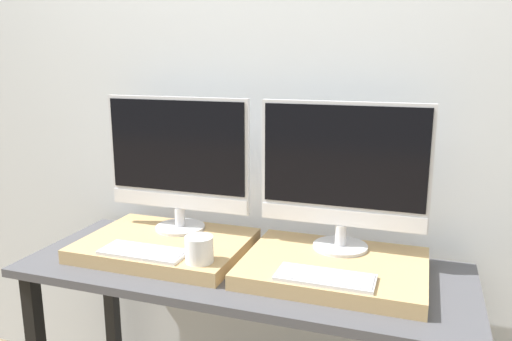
{
  "coord_description": "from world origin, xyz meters",
  "views": [
    {
      "loc": [
        0.58,
        -1.24,
        1.5
      ],
      "look_at": [
        0.0,
        0.45,
        1.1
      ],
      "focal_mm": 35.0,
      "sensor_mm": 36.0,
      "label": 1
    }
  ],
  "objects_px": {
    "mug": "(199,249)",
    "keyboard_right": "(325,277)",
    "monitor_right": "(343,171)",
    "monitor_left": "(178,159)",
    "keyboard_left": "(143,252)"
  },
  "relations": [
    {
      "from": "monitor_left",
      "to": "monitor_right",
      "type": "height_order",
      "value": "same"
    },
    {
      "from": "monitor_left",
      "to": "keyboard_left",
      "type": "height_order",
      "value": "monitor_left"
    },
    {
      "from": "mug",
      "to": "monitor_right",
      "type": "distance_m",
      "value": 0.56
    },
    {
      "from": "monitor_left",
      "to": "mug",
      "type": "bearing_deg",
      "value": -52.0
    },
    {
      "from": "monitor_left",
      "to": "monitor_right",
      "type": "bearing_deg",
      "value": 0.0
    },
    {
      "from": "keyboard_left",
      "to": "monitor_right",
      "type": "bearing_deg",
      "value": 23.23
    },
    {
      "from": "monitor_right",
      "to": "keyboard_right",
      "type": "bearing_deg",
      "value": -90.0
    },
    {
      "from": "monitor_right",
      "to": "keyboard_left",
      "type": "bearing_deg",
      "value": -156.77
    },
    {
      "from": "keyboard_left",
      "to": "monitor_right",
      "type": "height_order",
      "value": "monitor_right"
    },
    {
      "from": "monitor_left",
      "to": "mug",
      "type": "distance_m",
      "value": 0.42
    },
    {
      "from": "monitor_left",
      "to": "mug",
      "type": "height_order",
      "value": "monitor_left"
    },
    {
      "from": "mug",
      "to": "monitor_left",
      "type": "bearing_deg",
      "value": 128.0
    },
    {
      "from": "keyboard_left",
      "to": "monitor_right",
      "type": "distance_m",
      "value": 0.75
    },
    {
      "from": "monitor_left",
      "to": "keyboard_left",
      "type": "relative_size",
      "value": 1.92
    },
    {
      "from": "mug",
      "to": "keyboard_right",
      "type": "height_order",
      "value": "mug"
    }
  ]
}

